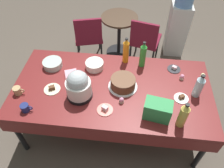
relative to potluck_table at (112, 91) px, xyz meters
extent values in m
plane|color=brown|center=(0.00, 0.00, -0.69)|extent=(9.00, 9.00, 0.00)
cube|color=maroon|center=(0.00, 0.00, 0.04)|extent=(2.20, 1.10, 0.04)
cylinder|color=black|center=(-1.02, -0.47, -0.33)|extent=(0.06, 0.06, 0.71)
cylinder|color=black|center=(1.02, -0.47, -0.33)|extent=(0.06, 0.06, 0.71)
cylinder|color=black|center=(-1.02, 0.47, -0.33)|extent=(0.06, 0.06, 0.71)
cylinder|color=black|center=(1.02, 0.47, -0.33)|extent=(0.06, 0.06, 0.71)
cube|color=maroon|center=(0.00, -0.55, -0.07)|extent=(2.20, 0.01, 0.18)
cube|color=maroon|center=(0.00, 0.55, -0.07)|extent=(2.20, 0.01, 0.18)
cylinder|color=silver|center=(0.12, 0.02, 0.07)|extent=(0.32, 0.32, 0.01)
cylinder|color=brown|center=(0.12, 0.02, 0.13)|extent=(0.27, 0.27, 0.11)
cylinder|color=brown|center=(0.12, 0.02, 0.18)|extent=(0.27, 0.27, 0.01)
cylinder|color=black|center=(-0.33, -0.16, 0.08)|extent=(0.27, 0.27, 0.04)
cylinder|color=white|center=(-0.33, -0.16, 0.19)|extent=(0.26, 0.26, 0.17)
sphere|color=#B2BCC1|center=(-0.33, -0.16, 0.29)|extent=(0.22, 0.22, 0.22)
cylinder|color=#B2C6BC|center=(-0.75, 0.26, 0.10)|extent=(0.23, 0.23, 0.08)
cylinder|color=silver|center=(-0.24, 0.29, 0.10)|extent=(0.22, 0.22, 0.09)
cylinder|color=#E07266|center=(-0.04, -0.32, 0.07)|extent=(0.16, 0.16, 0.01)
cube|color=beige|center=(-0.04, -0.32, 0.09)|extent=(0.07, 0.06, 0.05)
cylinder|color=#2D2D33|center=(0.71, 0.37, 0.07)|extent=(0.16, 0.16, 0.01)
cube|color=beige|center=(0.71, 0.37, 0.09)|extent=(0.07, 0.06, 0.04)
cylinder|color=white|center=(0.75, -0.08, 0.07)|extent=(0.15, 0.15, 0.01)
cube|color=brown|center=(0.75, -0.08, 0.09)|extent=(0.07, 0.06, 0.04)
cylinder|color=beige|center=(-0.65, -0.11, 0.07)|extent=(0.18, 0.18, 0.01)
cube|color=brown|center=(-0.65, -0.11, 0.09)|extent=(0.08, 0.07, 0.04)
cylinder|color=beige|center=(-0.32, 0.06, 0.08)|extent=(0.05, 0.05, 0.03)
sphere|color=#6BC6B2|center=(-0.32, 0.06, 0.11)|extent=(0.05, 0.05, 0.05)
cylinder|color=beige|center=(0.78, 0.21, 0.08)|extent=(0.05, 0.05, 0.03)
sphere|color=pink|center=(0.78, 0.21, 0.11)|extent=(0.05, 0.05, 0.05)
cylinder|color=beige|center=(0.12, -0.20, 0.08)|extent=(0.05, 0.05, 0.03)
sphere|color=pink|center=(0.12, -0.20, 0.11)|extent=(0.05, 0.05, 0.05)
cylinder|color=beige|center=(1.02, 0.26, 0.08)|extent=(0.05, 0.05, 0.03)
sphere|color=beige|center=(1.02, 0.26, 0.11)|extent=(0.05, 0.05, 0.05)
cylinder|color=silver|center=(0.91, -0.01, 0.17)|extent=(0.09, 0.09, 0.22)
cone|color=silver|center=(0.91, -0.01, 0.31)|extent=(0.08, 0.08, 0.05)
cylinder|color=black|center=(0.91, -0.01, 0.34)|extent=(0.04, 0.04, 0.02)
cylinder|color=gold|center=(0.70, -0.40, 0.18)|extent=(0.08, 0.08, 0.24)
cone|color=gold|center=(0.70, -0.40, 0.33)|extent=(0.08, 0.08, 0.05)
cylinder|color=black|center=(0.70, -0.40, 0.36)|extent=(0.04, 0.04, 0.02)
cylinder|color=orange|center=(0.12, 0.45, 0.20)|extent=(0.07, 0.07, 0.27)
cone|color=orange|center=(0.12, 0.45, 0.36)|extent=(0.07, 0.07, 0.05)
cylinder|color=black|center=(0.12, 0.45, 0.40)|extent=(0.03, 0.03, 0.02)
cylinder|color=green|center=(0.32, 0.40, 0.20)|extent=(0.07, 0.07, 0.27)
cone|color=green|center=(0.32, 0.40, 0.36)|extent=(0.07, 0.07, 0.05)
cylinder|color=black|center=(0.32, 0.40, 0.39)|extent=(0.03, 0.03, 0.02)
cylinder|color=navy|center=(-0.83, -0.41, 0.10)|extent=(0.09, 0.09, 0.08)
torus|color=navy|center=(-0.78, -0.41, 0.11)|extent=(0.05, 0.01, 0.05)
cylinder|color=tan|center=(-1.00, -0.20, 0.10)|extent=(0.09, 0.09, 0.08)
torus|color=tan|center=(-0.94, -0.20, 0.11)|extent=(0.05, 0.01, 0.05)
cube|color=#338C4C|center=(0.48, -0.33, 0.16)|extent=(0.28, 0.20, 0.20)
cube|color=pink|center=(-0.50, 0.14, 0.07)|extent=(0.18, 0.18, 0.02)
cube|color=maroon|center=(-0.55, 1.39, -0.26)|extent=(0.54, 0.54, 0.05)
cube|color=maroon|center=(-0.50, 1.20, -0.04)|extent=(0.41, 0.14, 0.40)
cylinder|color=black|center=(-0.41, 1.62, -0.49)|extent=(0.04, 0.04, 0.40)
cylinder|color=black|center=(-0.78, 1.53, -0.49)|extent=(0.04, 0.04, 0.40)
cylinder|color=black|center=(-0.32, 1.25, -0.49)|extent=(0.04, 0.04, 0.40)
cylinder|color=black|center=(-0.69, 1.16, -0.49)|extent=(0.04, 0.04, 0.40)
cube|color=maroon|center=(0.40, 1.39, -0.26)|extent=(0.53, 0.53, 0.05)
cube|color=maroon|center=(0.35, 1.20, -0.04)|extent=(0.41, 0.14, 0.40)
cylinder|color=black|center=(0.63, 1.53, -0.49)|extent=(0.04, 0.04, 0.40)
cylinder|color=black|center=(0.26, 1.62, -0.49)|extent=(0.04, 0.04, 0.40)
cylinder|color=black|center=(0.54, 1.16, -0.49)|extent=(0.04, 0.04, 0.40)
cylinder|color=black|center=(0.17, 1.25, -0.49)|extent=(0.04, 0.04, 0.40)
cylinder|color=#473323|center=(-0.05, 1.54, 0.02)|extent=(0.60, 0.60, 0.03)
cylinder|color=black|center=(-0.05, 1.54, -0.33)|extent=(0.06, 0.06, 0.67)
cylinder|color=black|center=(-0.05, 1.54, -0.68)|extent=(0.44, 0.44, 0.02)
cube|color=silver|center=(0.93, 1.69, -0.24)|extent=(0.32, 0.32, 0.90)
camera|label=1|loc=(0.18, -1.60, 1.86)|focal=34.88mm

